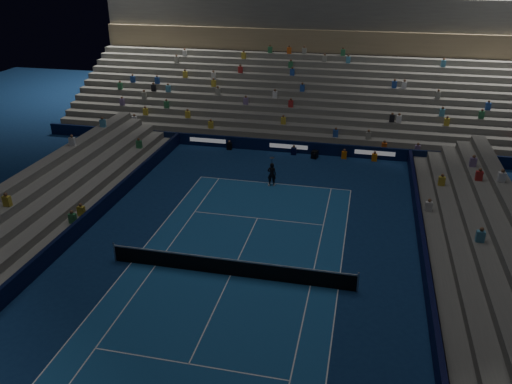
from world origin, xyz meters
The scene contains 11 objects.
ground centered at (0.00, 0.00, 0.00)m, with size 90.00×90.00×0.00m, color #0D2550.
court_surface centered at (0.00, 0.00, 0.01)m, with size 10.97×23.77×0.01m, color navy.
sponsor_barrier_far centered at (0.00, 18.50, 0.50)m, with size 44.00×0.25×1.00m, color black.
sponsor_barrier_east centered at (9.70, 0.00, 0.50)m, with size 0.25×37.00×1.00m, color black.
sponsor_barrier_west centered at (-9.70, 0.00, 0.50)m, with size 0.25×37.00×1.00m, color black.
grandstand_main centered at (0.00, 27.90, 3.38)m, with size 44.00×15.20×11.20m.
grandstand_east centered at (13.17, 0.00, 0.92)m, with size 5.00×37.00×2.50m.
grandstand_west centered at (-13.17, 0.00, 0.92)m, with size 5.00×37.00×2.50m.
tennis_net centered at (0.00, 0.00, 0.50)m, with size 12.90×0.10×1.10m.
tennis_player centered at (-0.09, 11.53, 0.86)m, with size 0.63×0.41×1.73m, color black.
broadcast_camera centered at (2.27, 17.59, 0.31)m, with size 0.58×0.97×0.61m.
Camera 1 is at (6.04, -21.02, 14.90)m, focal length 35.69 mm.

